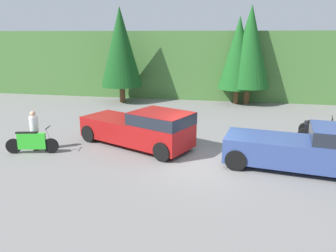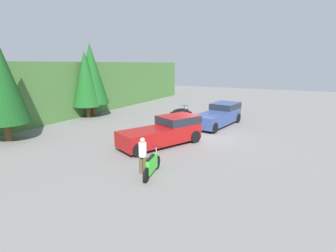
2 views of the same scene
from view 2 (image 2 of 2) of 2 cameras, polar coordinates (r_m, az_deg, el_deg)
ground_plane at (r=18.84m, az=7.46°, el=-2.38°), size 80.00×80.00×0.00m
hillside_backdrop at (r=28.07m, az=-24.93°, el=7.15°), size 44.00×6.00×5.26m
tree_left at (r=20.12m, az=-32.69°, el=8.51°), size 3.07×3.07×6.97m
tree_mid_left at (r=26.21m, az=-17.47°, el=9.76°), size 2.77×2.77×6.29m
tree_mid_right at (r=26.75m, az=-16.38°, el=10.84°), size 3.10×3.10×7.04m
pickup_truck_red at (r=16.75m, az=-0.38°, el=-0.91°), size 5.74×3.98×1.78m
pickup_truck_second at (r=22.61m, az=11.25°, el=2.59°), size 5.87×2.80×1.78m
dirt_bike at (r=12.33m, az=-3.49°, el=-8.52°), size 2.23×0.75×1.18m
quad_atv at (r=25.18m, az=2.81°, el=2.80°), size 2.14×1.69×1.17m
rider_person at (r=12.30m, az=-5.53°, el=-6.21°), size 0.37×0.39×1.79m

